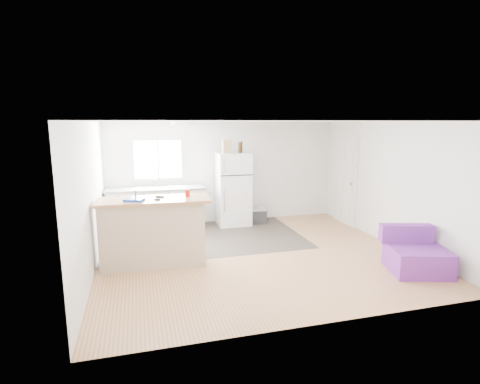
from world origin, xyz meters
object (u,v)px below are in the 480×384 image
(cooler, at_px, (256,215))
(red_cup, at_px, (187,193))
(purple_seat, at_px, (415,255))
(bottle_left, at_px, (240,147))
(bottle_right, at_px, (241,147))
(cardboard_box, at_px, (227,147))
(mop, at_px, (133,256))
(peninsula, at_px, (153,232))
(refrigerator, at_px, (233,189))
(blue_tray, at_px, (134,200))
(kitchen_cabinets, at_px, (156,208))
(cleaner_jug, at_px, (163,256))

(cooler, relative_size, red_cup, 4.43)
(purple_seat, relative_size, bottle_left, 4.22)
(purple_seat, height_order, bottle_right, bottle_right)
(purple_seat, height_order, cardboard_box, cardboard_box)
(cooler, xyz_separation_m, bottle_left, (-0.40, -0.02, 1.62))
(mop, bearing_deg, bottle_right, 43.04)
(peninsula, xyz_separation_m, bottle_right, (2.12, 2.13, 1.24))
(purple_seat, bearing_deg, cooler, 131.37)
(refrigerator, relative_size, blue_tray, 5.64)
(refrigerator, bearing_deg, cardboard_box, -152.50)
(kitchen_cabinets, xyz_separation_m, cleaner_jug, (-0.01, -2.21, -0.34))
(refrigerator, relative_size, mop, 1.26)
(cleaner_jug, bearing_deg, cardboard_box, 70.15)
(peninsula, distance_m, red_cup, 0.86)
(red_cup, xyz_separation_m, cardboard_box, (1.16, 1.99, 0.64))
(purple_seat, distance_m, cardboard_box, 4.45)
(mop, relative_size, bottle_right, 5.35)
(kitchen_cabinets, height_order, refrigerator, refrigerator)
(kitchen_cabinets, bearing_deg, mop, -101.47)
(bottle_left, distance_m, bottle_right, 0.10)
(bottle_right, bearing_deg, red_cup, -126.06)
(blue_tray, xyz_separation_m, bottle_left, (2.35, 2.13, 0.66))
(kitchen_cabinets, bearing_deg, bottle_left, -2.41)
(bottle_left, bearing_deg, mop, -137.84)
(purple_seat, bearing_deg, bottle_right, 135.50)
(refrigerator, height_order, cleaner_jug, refrigerator)
(purple_seat, bearing_deg, mop, -179.40)
(kitchen_cabinets, distance_m, blue_tray, 2.38)
(cooler, distance_m, bottle_right, 1.66)
(refrigerator, relative_size, cardboard_box, 5.64)
(cardboard_box, bearing_deg, refrigerator, 27.10)
(cooler, height_order, blue_tray, blue_tray)
(peninsula, bearing_deg, bottle_left, 48.05)
(refrigerator, bearing_deg, mop, -134.75)
(cooler, xyz_separation_m, bottle_right, (-0.35, 0.07, 1.62))
(kitchen_cabinets, bearing_deg, blue_tray, -100.16)
(cleaner_jug, bearing_deg, purple_seat, -1.33)
(refrigerator, xyz_separation_m, bottle_left, (0.14, -0.07, 0.97))
(red_cup, bearing_deg, purple_seat, -22.74)
(kitchen_cabinets, height_order, cardboard_box, cardboard_box)
(kitchen_cabinets, distance_m, peninsula, 2.16)
(cardboard_box, bearing_deg, purple_seat, -56.13)
(red_cup, bearing_deg, refrigerator, 57.38)
(cleaner_jug, height_order, cardboard_box, cardboard_box)
(red_cup, bearing_deg, mop, -169.19)
(red_cup, bearing_deg, cardboard_box, 59.77)
(purple_seat, xyz_separation_m, cardboard_box, (-2.32, 3.45, 1.58))
(blue_tray, distance_m, bottle_right, 3.34)
(cooler, bearing_deg, mop, -136.43)
(refrigerator, height_order, mop, refrigerator)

